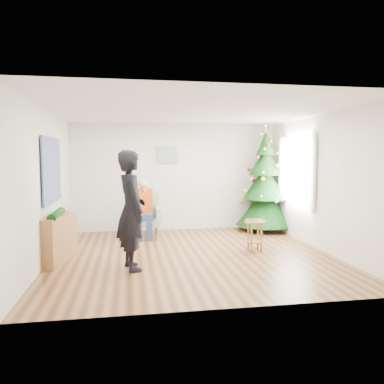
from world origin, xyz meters
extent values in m
plane|color=brown|center=(0.00, 0.00, 0.00)|extent=(5.00, 5.00, 0.00)
plane|color=white|center=(0.00, 0.00, 2.60)|extent=(5.00, 5.00, 0.00)
plane|color=silver|center=(0.00, 2.50, 1.30)|extent=(5.00, 0.00, 5.00)
plane|color=silver|center=(0.00, -2.50, 1.30)|extent=(5.00, 0.00, 5.00)
plane|color=silver|center=(-2.50, 0.00, 1.30)|extent=(0.00, 5.00, 5.00)
plane|color=silver|center=(2.50, 0.00, 1.30)|extent=(0.00, 5.00, 5.00)
cube|color=white|center=(2.47, 1.00, 1.50)|extent=(0.04, 1.30, 1.40)
cube|color=white|center=(2.44, 0.25, 1.50)|extent=(0.05, 0.25, 1.50)
cube|color=white|center=(2.44, 1.75, 1.50)|extent=(0.05, 0.25, 1.50)
cylinder|color=#3F2816|center=(2.15, 2.02, 0.16)|extent=(0.11, 0.11, 0.32)
cone|color=black|center=(2.15, 2.02, 0.59)|extent=(1.39, 1.39, 0.91)
cone|color=black|center=(2.15, 2.02, 1.17)|extent=(1.11, 1.11, 0.80)
cone|color=black|center=(2.15, 2.02, 1.71)|extent=(0.81, 0.81, 0.69)
cone|color=black|center=(2.15, 2.02, 2.13)|extent=(0.47, 0.47, 0.59)
cone|color=gold|center=(2.15, 2.02, 2.43)|extent=(0.15, 0.15, 0.15)
cylinder|color=brown|center=(1.22, 0.07, 0.57)|extent=(0.39, 0.39, 0.04)
cylinder|color=brown|center=(1.22, 0.07, 0.18)|extent=(0.29, 0.29, 0.02)
imported|color=silver|center=(1.22, 0.07, 0.60)|extent=(0.33, 0.21, 0.03)
cube|color=#8AA283|center=(-0.82, 1.58, 0.36)|extent=(0.72, 0.68, 0.12)
cube|color=#8AA283|center=(-0.80, 1.88, 0.70)|extent=(0.70, 0.15, 0.60)
cube|color=#8AA283|center=(-1.14, 1.60, 0.52)|extent=(0.13, 0.55, 0.30)
cube|color=#8AA283|center=(-0.49, 1.57, 0.52)|extent=(0.13, 0.55, 0.30)
cube|color=navy|center=(-0.82, 1.50, 0.49)|extent=(0.42, 0.44, 0.14)
cube|color=#C44012|center=(-0.82, 1.72, 0.82)|extent=(0.43, 0.24, 0.55)
sphere|color=tan|center=(-0.82, 1.70, 1.20)|extent=(0.22, 0.22, 0.22)
imported|color=black|center=(-1.09, -0.70, 0.95)|extent=(0.62, 0.78, 1.89)
cube|color=white|center=(-0.89, -0.73, 1.26)|extent=(0.07, 0.13, 0.04)
cube|color=brown|center=(-2.33, -0.11, 0.40)|extent=(0.53, 1.04, 0.80)
cylinder|color=black|center=(-2.33, -0.11, 0.82)|extent=(0.14, 0.90, 0.14)
cube|color=black|center=(-2.46, 0.30, 1.55)|extent=(0.03, 1.50, 1.15)
cube|color=tan|center=(-0.20, 2.47, 1.85)|extent=(0.52, 0.03, 0.42)
cube|color=gray|center=(-0.20, 2.45, 1.85)|extent=(0.44, 0.02, 0.34)
camera|label=1|loc=(-1.12, -6.62, 1.76)|focal=35.00mm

